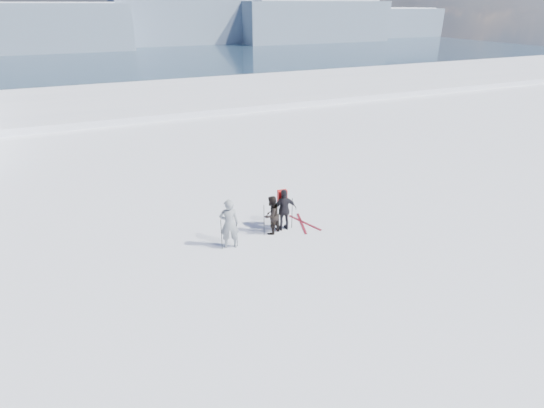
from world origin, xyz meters
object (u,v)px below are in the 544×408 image
Objects in this scene: skier_pack at (284,210)px; skis_loose at (303,223)px; skier_dark at (271,215)px; skier_grey at (229,224)px.

skier_pack is 1.00× the size of skis_loose.
skier_pack reaches higher than skier_dark.
skier_grey reaches higher than skis_loose.
skier_grey is 1.12× the size of skis_loose.
skier_dark is (1.76, 0.35, -0.18)m from skier_grey.
skier_dark is at bearing -153.73° from skier_grey.
skier_pack is at bearing -172.56° from skis_loose.
skier_dark reaches higher than skis_loose.
skier_pack is (0.57, 0.07, 0.07)m from skier_dark.
skier_grey reaches higher than skier_pack.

